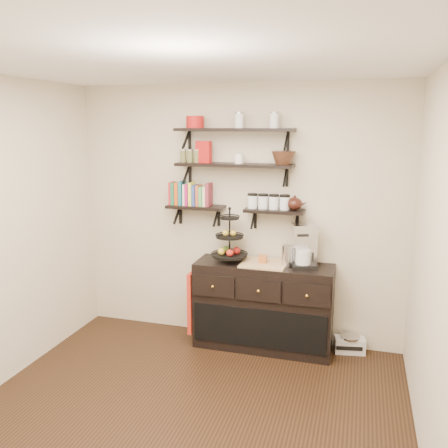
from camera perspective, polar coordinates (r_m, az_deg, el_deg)
floor at (r=3.99m, az=-5.49°, el=-23.13°), size 3.50×3.50×0.00m
ceiling at (r=3.30m, az=-6.46°, el=19.08°), size 3.50×3.50×0.02m
back_wall at (r=5.02m, az=1.61°, el=1.14°), size 3.50×0.02×2.70m
right_wall at (r=3.20m, az=24.69°, el=-6.18°), size 0.02×3.50×2.70m
shelf_top at (r=4.81m, az=1.26°, el=11.24°), size 1.20×0.27×0.23m
shelf_mid at (r=4.82m, az=1.24°, el=7.08°), size 1.20×0.27×0.23m
shelf_low_left at (r=5.02m, az=-3.38°, el=2.02°), size 0.60×0.25×0.23m
shelf_low_right at (r=4.80m, az=6.11°, el=1.53°), size 0.60×0.25×0.23m
cookbooks at (r=5.01m, az=-3.97°, el=3.59°), size 0.43×0.15×0.26m
glass_canisters at (r=4.80m, az=5.36°, el=2.59°), size 0.43×0.10×0.13m
sideboard at (r=4.97m, az=4.75°, el=-9.78°), size 1.40×0.50×0.92m
fruit_stand at (r=4.86m, az=0.72°, el=-2.38°), size 0.37×0.37×0.54m
candle at (r=4.81m, az=4.70°, el=-4.18°), size 0.08×0.08×0.08m
coffee_maker at (r=4.74m, az=9.62°, el=-2.64°), size 0.30×0.30×0.44m
thermal_carafe at (r=4.74m, az=7.64°, el=-3.83°), size 0.11×0.11×0.22m
apron at (r=5.06m, az=-3.70°, el=-9.21°), size 0.04×0.28×0.65m
radio at (r=5.15m, az=14.89°, el=-13.80°), size 0.32×0.23×0.18m
recipe_box at (r=4.90m, az=-2.47°, el=8.65°), size 0.17×0.09×0.22m
walnut_bowl at (r=4.71m, az=7.18°, el=7.89°), size 0.24×0.24×0.13m
ramekins at (r=4.80m, az=1.83°, el=7.85°), size 0.09×0.09×0.10m
teapot at (r=4.75m, az=8.50°, el=2.55°), size 0.21×0.17×0.15m
red_pot at (r=4.93m, az=-3.50°, el=12.15°), size 0.18×0.18×0.12m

